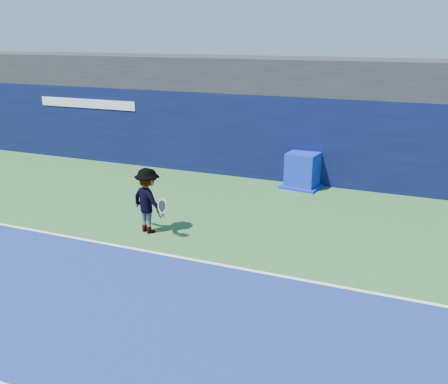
{
  "coord_description": "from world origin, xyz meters",
  "views": [
    {
      "loc": [
        5.82,
        -6.48,
        5.03
      ],
      "look_at": [
        0.96,
        5.2,
        1.0
      ],
      "focal_mm": 40.0,
      "sensor_mm": 36.0,
      "label": 1
    }
  ],
  "objects": [
    {
      "name": "tennis_player",
      "position": [
        -0.74,
        4.14,
        0.87
      ],
      "size": [
        1.39,
        1.01,
        1.74
      ],
      "color": "silver",
      "rests_on": "ground"
    },
    {
      "name": "back_wall_assembly",
      "position": [
        -0.0,
        10.5,
        1.5
      ],
      "size": [
        36.0,
        1.03,
        3.0
      ],
      "color": "#090F34",
      "rests_on": "ground"
    },
    {
      "name": "equipment_cart",
      "position": [
        2.01,
        9.71,
        0.55
      ],
      "size": [
        1.4,
        1.4,
        1.2
      ],
      "color": "#0C22B1",
      "rests_on": "ground"
    },
    {
      "name": "tennis_ball",
      "position": [
        -1.72,
        4.83,
        1.16
      ],
      "size": [
        0.06,
        0.06,
        0.06
      ],
      "color": "#BEE018",
      "rests_on": "ground"
    },
    {
      "name": "baseline",
      "position": [
        0.0,
        3.0,
        0.01
      ],
      "size": [
        24.0,
        0.1,
        0.01
      ],
      "primitive_type": "cube",
      "color": "white",
      "rests_on": "ground"
    },
    {
      "name": "stadium_band",
      "position": [
        0.0,
        11.5,
        3.6
      ],
      "size": [
        36.0,
        3.0,
        1.2
      ],
      "primitive_type": "cube",
      "color": "black",
      "rests_on": "back_wall_assembly"
    },
    {
      "name": "ground",
      "position": [
        0.0,
        0.0,
        0.0
      ],
      "size": [
        80.0,
        80.0,
        0.0
      ],
      "primitive_type": "plane",
      "color": "#2C632C",
      "rests_on": "ground"
    }
  ]
}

